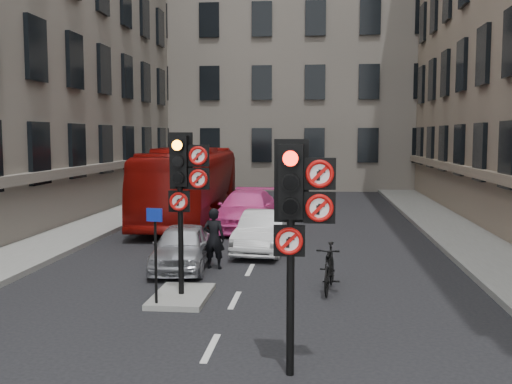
% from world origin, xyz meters
% --- Properties ---
extents(pavement_left, '(3.00, 50.00, 0.16)m').
position_xyz_m(pavement_left, '(-7.20, 12.00, 0.08)').
color(pavement_left, gray).
rests_on(pavement_left, ground).
extents(pavement_right, '(3.00, 50.00, 0.16)m').
position_xyz_m(pavement_right, '(7.20, 12.00, 0.08)').
color(pavement_right, gray).
rests_on(pavement_right, ground).
extents(centre_island, '(1.20, 2.00, 0.12)m').
position_xyz_m(centre_island, '(-1.20, 5.00, 0.06)').
color(centre_island, gray).
rests_on(centre_island, ground).
extents(building_far, '(30.00, 14.00, 20.00)m').
position_xyz_m(building_far, '(0.00, 38.00, 10.00)').
color(building_far, gray).
rests_on(building_far, ground).
extents(signal_near, '(0.91, 0.40, 3.58)m').
position_xyz_m(signal_near, '(1.49, 0.99, 2.58)').
color(signal_near, black).
rests_on(signal_near, ground).
extents(signal_far, '(0.91, 0.40, 3.58)m').
position_xyz_m(signal_far, '(-1.11, 4.99, 2.70)').
color(signal_far, black).
rests_on(signal_far, centre_island).
extents(car_silver, '(1.69, 3.66, 1.22)m').
position_xyz_m(car_silver, '(-1.86, 7.96, 0.61)').
color(car_silver, '#B0B2B9').
rests_on(car_silver, ground).
extents(car_white, '(1.74, 3.98, 1.27)m').
position_xyz_m(car_white, '(0.16, 10.59, 0.64)').
color(car_white, silver).
rests_on(car_white, ground).
extents(car_pink, '(2.35, 5.17, 1.47)m').
position_xyz_m(car_pink, '(-0.94, 15.12, 0.73)').
color(car_pink, '#EE46A1').
rests_on(car_pink, ground).
extents(bus_red, '(2.98, 11.27, 3.12)m').
position_xyz_m(bus_red, '(-3.53, 16.97, 1.56)').
color(bus_red, maroon).
rests_on(bus_red, ground).
extents(motorcycle, '(0.74, 1.89, 1.11)m').
position_xyz_m(motorcycle, '(2.09, 6.01, 0.55)').
color(motorcycle, black).
rests_on(motorcycle, ground).
extents(motorcyclist, '(0.66, 0.48, 1.67)m').
position_xyz_m(motorcyclist, '(-1.00, 8.08, 0.83)').
color(motorcyclist, black).
rests_on(motorcyclist, ground).
extents(info_sign, '(0.35, 0.13, 2.01)m').
position_xyz_m(info_sign, '(-1.55, 4.18, 1.42)').
color(info_sign, black).
rests_on(info_sign, centre_island).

